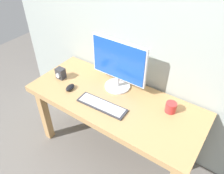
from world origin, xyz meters
TOP-DOWN VIEW (x-y plane):
  - ground_plane at (0.00, 0.00)m, footprint 6.00×6.00m
  - desk at (0.00, 0.00)m, footprint 1.52×0.64m
  - monitor at (-0.07, 0.16)m, footprint 0.52×0.23m
  - keyboard_primary at (-0.03, -0.13)m, footprint 0.43×0.15m
  - mouse at (-0.39, -0.11)m, footprint 0.07×0.11m
  - audio_controller at (-0.58, -0.04)m, footprint 0.08×0.08m
  - coffee_mug at (0.44, 0.13)m, footprint 0.09×0.09m

SIDE VIEW (x-z plane):
  - ground_plane at x=0.00m, z-range 0.00..0.00m
  - desk at x=0.00m, z-range 0.26..0.96m
  - keyboard_primary at x=-0.03m, z-range 0.71..0.72m
  - mouse at x=-0.39m, z-range 0.71..0.75m
  - coffee_mug at x=0.44m, z-range 0.71..0.79m
  - audio_controller at x=-0.58m, z-range 0.71..0.81m
  - monitor at x=-0.07m, z-range 0.71..1.16m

